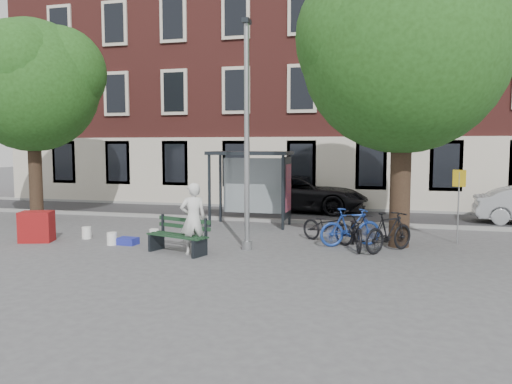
{
  "coord_description": "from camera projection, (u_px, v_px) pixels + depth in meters",
  "views": [
    {
      "loc": [
        3.59,
        -12.84,
        2.82
      ],
      "look_at": [
        -0.24,
        1.91,
        1.4
      ],
      "focal_mm": 35.0,
      "sensor_mm": 36.0,
      "label": 1
    }
  ],
  "objects": [
    {
      "name": "ground",
      "position": [
        247.0,
        250.0,
        13.53
      ],
      "size": [
        90.0,
        90.0,
        0.0
      ],
      "primitive_type": "plane",
      "color": "#4C4C4F",
      "rests_on": "ground"
    },
    {
      "name": "road",
      "position": [
        293.0,
        215.0,
        20.28
      ],
      "size": [
        40.0,
        4.0,
        0.01
      ],
      "primitive_type": "cube",
      "color": "#28282B",
      "rests_on": "ground"
    },
    {
      "name": "curb_near",
      "position": [
        283.0,
        221.0,
        18.35
      ],
      "size": [
        40.0,
        0.25,
        0.12
      ],
      "primitive_type": "cube",
      "color": "gray",
      "rests_on": "ground"
    },
    {
      "name": "curb_far",
      "position": [
        301.0,
        208.0,
        22.2
      ],
      "size": [
        40.0,
        0.25,
        0.12
      ],
      "primitive_type": "cube",
      "color": "gray",
      "rests_on": "ground"
    },
    {
      "name": "building_row",
      "position": [
        315.0,
        63.0,
        25.41
      ],
      "size": [
        30.0,
        8.0,
        14.0
      ],
      "primitive_type": "cube",
      "color": "maroon",
      "rests_on": "ground"
    },
    {
      "name": "lamppost",
      "position": [
        247.0,
        147.0,
        13.27
      ],
      "size": [
        0.28,
        0.35,
        6.11
      ],
      "color": "#9EA0A3",
      "rests_on": "ground"
    },
    {
      "name": "tree_right",
      "position": [
        405.0,
        41.0,
        13.34
      ],
      "size": [
        5.76,
        5.6,
        8.2
      ],
      "color": "black",
      "rests_on": "ground"
    },
    {
      "name": "tree_left",
      "position": [
        30.0,
        79.0,
        18.08
      ],
      "size": [
        5.18,
        4.86,
        7.4
      ],
      "color": "black",
      "rests_on": "ground"
    },
    {
      "name": "bus_shelter",
      "position": [
        262.0,
        171.0,
        17.46
      ],
      "size": [
        2.85,
        1.45,
        2.62
      ],
      "color": "#1E2328",
      "rests_on": "ground"
    },
    {
      "name": "painter",
      "position": [
        193.0,
        219.0,
        12.9
      ],
      "size": [
        0.81,
        0.75,
        1.87
      ],
      "primitive_type": "imported",
      "rotation": [
        0.0,
        0.0,
        3.74
      ],
      "color": "silver",
      "rests_on": "ground"
    },
    {
      "name": "bench",
      "position": [
        179.0,
        237.0,
        13.11
      ],
      "size": [
        1.84,
        1.08,
        0.9
      ],
      "rotation": [
        0.0,
        0.0,
        -0.32
      ],
      "color": "#1E2328",
      "rests_on": "ground"
    },
    {
      "name": "bike_a",
      "position": [
        328.0,
        226.0,
        14.51
      ],
      "size": [
        1.91,
        1.56,
        0.98
      ],
      "primitive_type": "imported",
      "rotation": [
        0.0,
        0.0,
        0.99
      ],
      "color": "black",
      "rests_on": "ground"
    },
    {
      "name": "bike_b",
      "position": [
        351.0,
        227.0,
        13.99
      ],
      "size": [
        1.84,
        1.27,
        1.08
      ],
      "primitive_type": "imported",
      "rotation": [
        0.0,
        0.0,
        2.04
      ],
      "color": "navy",
      "rests_on": "ground"
    },
    {
      "name": "bike_c",
      "position": [
        356.0,
        231.0,
        13.61
      ],
      "size": [
        1.02,
        2.02,
        1.01
      ],
      "primitive_type": "imported",
      "rotation": [
        0.0,
        0.0,
        0.19
      ],
      "color": "black",
      "rests_on": "ground"
    },
    {
      "name": "bike_d",
      "position": [
        389.0,
        232.0,
        13.2
      ],
      "size": [
        1.55,
        1.71,
        1.09
      ],
      "primitive_type": "imported",
      "rotation": [
        0.0,
        0.0,
        2.44
      ],
      "color": "black",
      "rests_on": "ground"
    },
    {
      "name": "car_dark",
      "position": [
        303.0,
        194.0,
        21.4
      ],
      "size": [
        5.74,
        3.1,
        1.53
      ],
      "primitive_type": "imported",
      "rotation": [
        0.0,
        0.0,
        1.47
      ],
      "color": "black",
      "rests_on": "ground"
    },
    {
      "name": "red_stand",
      "position": [
        37.0,
        227.0,
        14.62
      ],
      "size": [
        1.04,
        0.85,
        0.9
      ],
      "primitive_type": "cube",
      "rotation": [
        0.0,
        0.0,
        0.31
      ],
      "color": "maroon",
      "rests_on": "ground"
    },
    {
      "name": "blue_crate",
      "position": [
        128.0,
        241.0,
        14.24
      ],
      "size": [
        0.58,
        0.44,
        0.2
      ],
      "primitive_type": "cube",
      "rotation": [
        0.0,
        0.0,
        -0.07
      ],
      "color": "#21299B",
      "rests_on": "ground"
    },
    {
      "name": "bucket_a",
      "position": [
        87.0,
        233.0,
        15.14
      ],
      "size": [
        0.36,
        0.36,
        0.36
      ],
      "primitive_type": "cylinder",
      "rotation": [
        0.0,
        0.0,
        0.34
      ],
      "color": "white",
      "rests_on": "ground"
    },
    {
      "name": "bucket_b",
      "position": [
        112.0,
        239.0,
        14.17
      ],
      "size": [
        0.3,
        0.3,
        0.36
      ],
      "primitive_type": "cylinder",
      "rotation": [
        0.0,
        0.0,
        0.06
      ],
      "color": "white",
      "rests_on": "ground"
    },
    {
      "name": "bucket_c",
      "position": [
        154.0,
        235.0,
        14.76
      ],
      "size": [
        0.32,
        0.32,
        0.36
      ],
      "primitive_type": "cylinder",
      "rotation": [
        0.0,
        0.0,
        -0.17
      ],
      "color": "white",
      "rests_on": "ground"
    },
    {
      "name": "notice_sign",
      "position": [
        459.0,
        189.0,
        14.24
      ],
      "size": [
        0.35,
        0.18,
        2.13
      ],
      "rotation": [
        0.0,
        0.0,
        -0.41
      ],
      "color": "#9EA0A3",
      "rests_on": "ground"
    }
  ]
}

